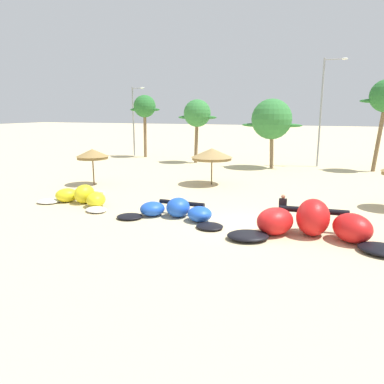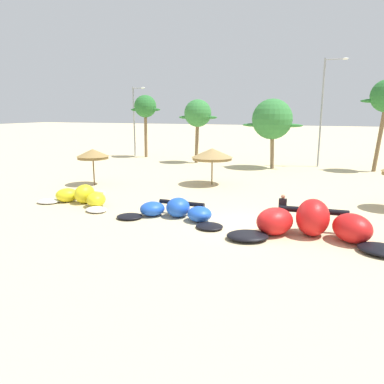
% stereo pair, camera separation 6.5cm
% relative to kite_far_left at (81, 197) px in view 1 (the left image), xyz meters
% --- Properties ---
extents(ground_plane, '(260.00, 260.00, 0.00)m').
position_rel_kite_far_left_xyz_m(ground_plane, '(10.51, -0.66, -0.44)').
color(ground_plane, beige).
extents(kite_far_left, '(5.55, 2.95, 1.15)m').
position_rel_kite_far_left_xyz_m(kite_far_left, '(0.00, 0.00, 0.00)').
color(kite_far_left, white).
rests_on(kite_far_left, ground).
extents(kite_left, '(6.16, 2.83, 1.03)m').
position_rel_kite_far_left_xyz_m(kite_left, '(6.52, -0.75, -0.04)').
color(kite_left, black).
rests_on(kite_left, ground).
extents(kite_left_of_center, '(7.57, 3.61, 1.67)m').
position_rel_kite_far_left_xyz_m(kite_left_of_center, '(13.41, -1.41, 0.20)').
color(kite_left_of_center, black).
rests_on(kite_left_of_center, ground).
extents(beach_umbrella_near_van, '(2.40, 2.40, 2.74)m').
position_rel_kite_far_left_xyz_m(beach_umbrella_near_van, '(-2.87, 5.35, 1.92)').
color(beach_umbrella_near_van, brown).
rests_on(beach_umbrella_near_van, ground).
extents(beach_umbrella_middle, '(3.13, 3.13, 2.78)m').
position_rel_kite_far_left_xyz_m(beach_umbrella_middle, '(5.49, 8.64, 1.90)').
color(beach_umbrella_middle, brown).
rests_on(beach_umbrella_middle, ground).
extents(person_near_kites, '(0.36, 0.24, 1.62)m').
position_rel_kite_far_left_xyz_m(person_near_kites, '(11.94, -0.26, 0.38)').
color(person_near_kites, '#383842').
rests_on(person_near_kites, ground).
extents(palm_leftmost, '(3.93, 2.62, 7.37)m').
position_rel_kite_far_left_xyz_m(palm_leftmost, '(-7.32, 22.29, 5.48)').
color(palm_leftmost, brown).
rests_on(palm_leftmost, ground).
extents(palm_left, '(4.31, 2.88, 6.72)m').
position_rel_kite_far_left_xyz_m(palm_left, '(0.27, 19.71, 4.75)').
color(palm_left, brown).
rests_on(palm_left, ground).
extents(palm_left_of_gap, '(5.79, 3.86, 6.68)m').
position_rel_kite_far_left_xyz_m(palm_left_of_gap, '(8.27, 18.65, 4.27)').
color(palm_left_of_gap, '#7F6647').
rests_on(palm_left_of_gap, ground).
extents(lamppost_west, '(1.72, 0.24, 8.36)m').
position_rel_kite_far_left_xyz_m(lamppost_west, '(-9.14, 22.98, 4.26)').
color(lamppost_west, gray).
rests_on(lamppost_west, ground).
extents(lamppost_west_center, '(2.16, 0.24, 10.47)m').
position_rel_kite_far_left_xyz_m(lamppost_west_center, '(12.76, 21.45, 5.39)').
color(lamppost_west_center, gray).
rests_on(lamppost_west_center, ground).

